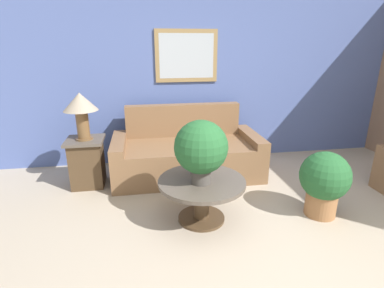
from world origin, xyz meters
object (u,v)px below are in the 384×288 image
Objects in this scene: couch_main at (187,154)px; potted_plant_on_table at (201,148)px; table_lamp at (81,106)px; potted_plant_floor at (324,181)px; side_table at (87,162)px; coffee_table at (202,191)px.

potted_plant_on_table reaches higher than couch_main.
table_lamp reaches higher than potted_plant_on_table.
table_lamp is 0.82× the size of potted_plant_floor.
potted_plant_floor is at bearing -24.38° from table_lamp.
side_table is (-1.34, -0.13, 0.02)m from couch_main.
table_lamp is 2.95m from potted_plant_floor.
coffee_table is 1.53× the size of table_lamp.
table_lamp is at bearing 155.62° from potted_plant_floor.
potted_plant_on_table is (1.29, -1.12, -0.24)m from table_lamp.
potted_plant_on_table is at bearing -40.75° from side_table.
side_table is at bearing 155.62° from potted_plant_floor.
side_table is at bearing -174.25° from couch_main.
couch_main is 3.44× the size of table_lamp.
table_lamp reaches higher than potted_plant_floor.
couch_main is at bearing 5.75° from side_table.
potted_plant_on_table is 1.40m from potted_plant_floor.
potted_plant_on_table reaches higher than side_table.
couch_main is 1.36m from potted_plant_on_table.
couch_main is 1.55m from table_lamp.
table_lamp reaches higher than couch_main.
table_lamp is at bearing -174.25° from couch_main.
potted_plant_on_table reaches higher than potted_plant_floor.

